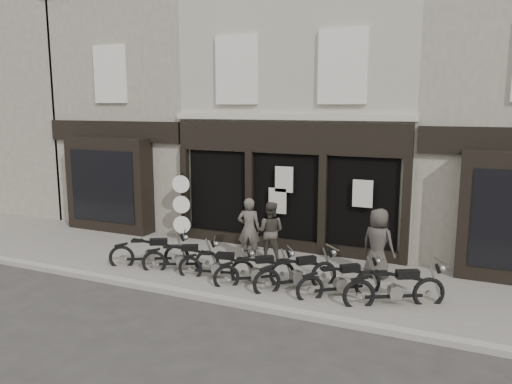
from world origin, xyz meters
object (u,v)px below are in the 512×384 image
at_px(motorcycle_4, 297,276).
at_px(man_right, 378,243).
at_px(motorcycle_2, 217,268).
at_px(man_left, 249,229).
at_px(motorcycle_6, 395,291).
at_px(man_centre, 270,231).
at_px(motorcycle_1, 182,260).
at_px(motorcycle_5, 340,284).
at_px(advert_sign_post, 182,210).
at_px(motorcycle_0, 150,255).
at_px(motorcycle_3, 256,273).

relative_size(motorcycle_4, man_right, 0.98).
height_order(motorcycle_2, man_left, man_left).
relative_size(motorcycle_6, man_centre, 1.24).
xyz_separation_m(motorcycle_1, motorcycle_5, (4.25, -0.02, 0.01)).
height_order(motorcycle_6, man_left, man_left).
xyz_separation_m(motorcycle_5, man_right, (0.52, 1.58, 0.60)).
bearing_deg(man_left, motorcycle_6, 146.97).
bearing_deg(advert_sign_post, motorcycle_0, -94.71).
distance_m(motorcycle_2, motorcycle_3, 1.04).
bearing_deg(motorcycle_4, motorcycle_6, -47.57).
relative_size(man_right, advert_sign_post, 0.76).
xyz_separation_m(motorcycle_6, man_left, (-4.23, 1.57, 0.57)).
relative_size(motorcycle_5, man_centre, 1.04).
distance_m(motorcycle_3, motorcycle_6, 3.28).
height_order(motorcycle_2, motorcycle_3, motorcycle_3).
relative_size(motorcycle_1, motorcycle_5, 1.09).
height_order(motorcycle_4, man_right, man_right).
bearing_deg(motorcycle_4, motorcycle_1, 134.45).
bearing_deg(motorcycle_3, motorcycle_4, -28.70).
height_order(man_left, man_centre, man_left).
bearing_deg(man_left, motorcycle_4, 129.87).
distance_m(motorcycle_0, man_right, 5.99).
xyz_separation_m(motorcycle_3, motorcycle_5, (2.06, 0.11, 0.01)).
height_order(motorcycle_4, advert_sign_post, advert_sign_post).
bearing_deg(motorcycle_0, man_centre, 3.43).
relative_size(motorcycle_2, man_centre, 1.18).
relative_size(motorcycle_1, motorcycle_4, 1.09).
xyz_separation_m(motorcycle_0, advert_sign_post, (-0.56, 2.45, 0.71)).
bearing_deg(motorcycle_5, man_centre, 104.24).
bearing_deg(motorcycle_4, man_left, 96.75).
bearing_deg(man_right, advert_sign_post, 9.98).
xyz_separation_m(motorcycle_1, man_centre, (1.78, 1.72, 0.57)).
height_order(motorcycle_5, man_right, man_right).
relative_size(motorcycle_2, man_right, 1.12).
height_order(man_centre, advert_sign_post, advert_sign_post).
xyz_separation_m(motorcycle_0, motorcycle_2, (2.13, -0.15, -0.03)).
height_order(motorcycle_1, advert_sign_post, advert_sign_post).
relative_size(motorcycle_1, motorcycle_6, 0.91).
bearing_deg(motorcycle_4, motorcycle_0, 134.51).
xyz_separation_m(man_right, advert_sign_post, (-6.31, 0.89, 0.12)).
height_order(motorcycle_4, motorcycle_6, motorcycle_6).
xyz_separation_m(motorcycle_0, man_left, (2.22, 1.52, 0.59)).
bearing_deg(motorcycle_1, motorcycle_0, 154.44).
relative_size(motorcycle_2, advert_sign_post, 0.85).
bearing_deg(motorcycle_6, motorcycle_3, 151.94).
xyz_separation_m(motorcycle_5, man_left, (-3.01, 1.53, 0.60)).
height_order(motorcycle_2, motorcycle_5, motorcycle_5).
xyz_separation_m(motorcycle_3, man_right, (2.57, 1.69, 0.62)).
relative_size(motorcycle_0, motorcycle_6, 0.95).
xyz_separation_m(motorcycle_2, man_left, (0.09, 1.67, 0.62)).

